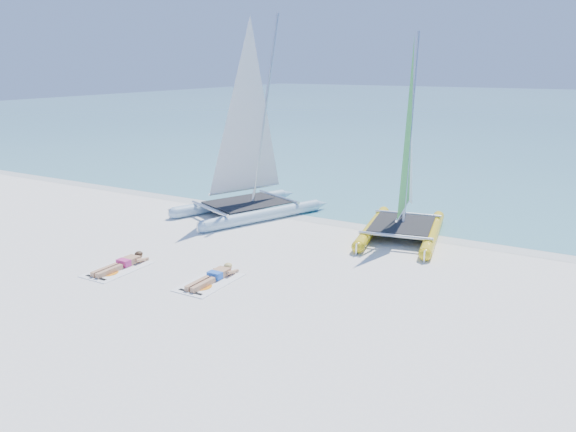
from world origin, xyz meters
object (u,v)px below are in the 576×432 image
(catamaran_blue, at_px, (248,155))
(catamaran_yellow, at_px, (407,170))
(towel_a, at_px, (118,269))
(sunbather_a, at_px, (123,263))
(sunbather_b, at_px, (214,276))
(towel_b, at_px, (210,282))

(catamaran_blue, relative_size, catamaran_yellow, 1.12)
(towel_a, bearing_deg, sunbather_a, 90.00)
(catamaran_blue, xyz_separation_m, sunbather_a, (0.11, -6.40, -2.08))
(towel_a, bearing_deg, catamaran_yellow, 52.42)
(towel_a, distance_m, sunbather_b, 2.83)
(towel_b, bearing_deg, catamaran_blue, 115.06)
(towel_a, bearing_deg, catamaran_blue, 90.95)
(towel_a, distance_m, sunbather_a, 0.22)
(catamaran_blue, distance_m, towel_b, 7.09)
(catamaran_yellow, xyz_separation_m, towel_b, (-2.84, -6.77, -2.07))
(catamaran_blue, height_order, catamaran_yellow, catamaran_blue)
(sunbather_a, height_order, sunbather_b, same)
(towel_b, bearing_deg, catamaran_yellow, 67.22)
(catamaran_yellow, distance_m, sunbather_a, 9.22)
(towel_a, relative_size, sunbather_b, 1.07)
(towel_a, xyz_separation_m, sunbather_a, (0.00, 0.19, 0.11))
(towel_a, bearing_deg, sunbather_b, 13.97)
(sunbather_a, distance_m, sunbather_b, 2.79)
(sunbather_a, xyz_separation_m, towel_b, (2.74, 0.30, -0.11))
(catamaran_yellow, xyz_separation_m, towel_a, (-5.59, -7.26, -2.07))
(catamaran_blue, height_order, sunbather_b, catamaran_blue)
(towel_a, height_order, sunbather_a, sunbather_a)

